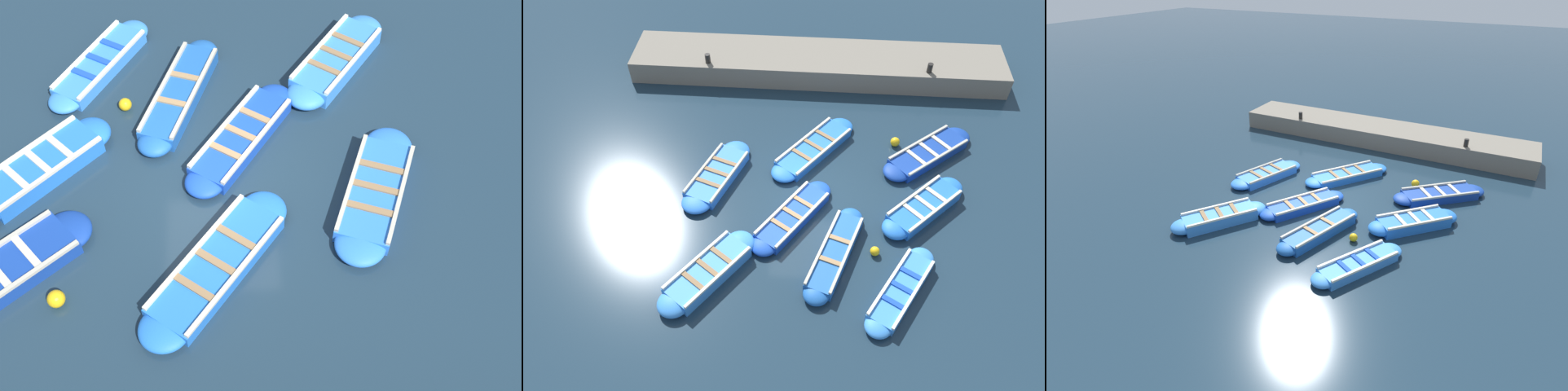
{
  "view_description": "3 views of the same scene",
  "coord_description": "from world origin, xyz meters",
  "views": [
    {
      "loc": [
        8.99,
        0.45,
        11.22
      ],
      "look_at": [
        0.94,
        0.83,
        0.48
      ],
      "focal_mm": 50.0,
      "sensor_mm": 36.0,
      "label": 1
    },
    {
      "loc": [
        -10.36,
        0.04,
        11.96
      ],
      "look_at": [
        -0.23,
        0.8,
        0.45
      ],
      "focal_mm": 35.0,
      "sensor_mm": 36.0,
      "label": 2
    },
    {
      "loc": [
        -12.21,
        -5.48,
        7.9
      ],
      "look_at": [
        -0.54,
        0.46,
        0.43
      ],
      "focal_mm": 28.0,
      "sensor_mm": 36.0,
      "label": 3
    }
  ],
  "objects": [
    {
      "name": "boat_inner_gap",
      "position": [
        2.23,
        -0.03,
        0.15
      ],
      "size": [
        3.63,
        3.04,
        0.35
      ],
      "color": "blue",
      "rests_on": "ground"
    },
    {
      "name": "buoy_orange_near",
      "position": [
        -1.86,
        -1.91,
        0.14
      ],
      "size": [
        0.27,
        0.27,
        0.27
      ],
      "primitive_type": "sphere",
      "color": "#EAB214",
      "rests_on": "ground"
    },
    {
      "name": "boat_bow_out",
      "position": [
        2.26,
        -3.84,
        0.16
      ],
      "size": [
        3.12,
        3.45,
        0.38
      ],
      "color": "navy",
      "rests_on": "ground"
    },
    {
      "name": "boat_far_corner",
      "position": [
        -2.06,
        -0.76,
        0.17
      ],
      "size": [
        3.59,
        1.85,
        0.4
      ],
      "color": "#1E59AD",
      "rests_on": "ground"
    },
    {
      "name": "boat_alongside",
      "position": [
        -3.1,
        -2.54,
        0.15
      ],
      "size": [
        3.16,
        2.28,
        0.36
      ],
      "color": "#3884E0",
      "rests_on": "ground"
    },
    {
      "name": "bollard_mid_north",
      "position": [
        5.94,
        4.15,
        1.02
      ],
      "size": [
        0.2,
        0.2,
        0.35
      ],
      "primitive_type": "cylinder",
      "color": "black",
      "rests_on": "quay_wall"
    },
    {
      "name": "boat_outer_right",
      "position": [
        -0.16,
        -3.44,
        0.19
      ],
      "size": [
        2.93,
        2.96,
        0.44
      ],
      "color": "blue",
      "rests_on": "ground"
    },
    {
      "name": "boat_centre",
      "position": [
        -0.79,
        0.5,
        0.15
      ],
      "size": [
        3.3,
        2.57,
        0.36
      ],
      "color": "#1947B7",
      "rests_on": "ground"
    },
    {
      "name": "quay_wall",
      "position": [
        6.79,
        0.0,
        0.42
      ],
      "size": [
        2.41,
        14.37,
        0.85
      ],
      "color": "slate",
      "rests_on": "ground"
    },
    {
      "name": "buoy_yellow_far",
      "position": [
        2.75,
        -2.79,
        0.16
      ],
      "size": [
        0.32,
        0.32,
        0.32
      ],
      "primitive_type": "sphere",
      "color": "#EAB214",
      "rests_on": "ground"
    },
    {
      "name": "boat_stern_in",
      "position": [
        0.73,
        3.03,
        0.16
      ],
      "size": [
        3.56,
        2.1,
        0.37
      ],
      "color": "blue",
      "rests_on": "ground"
    },
    {
      "name": "ground_plane",
      "position": [
        0.0,
        0.0,
        0.0
      ],
      "size": [
        120.0,
        120.0,
        0.0
      ],
      "primitive_type": "plane",
      "color": "#1C303F"
    },
    {
      "name": "boat_broadside",
      "position": [
        -2.94,
        2.67,
        0.2
      ],
      "size": [
        3.25,
        2.68,
        0.45
      ],
      "color": "#3884E0",
      "rests_on": "ground"
    },
    {
      "name": "bollard_north",
      "position": [
        5.94,
        -4.15,
        1.02
      ],
      "size": [
        0.2,
        0.2,
        0.35
      ],
      "primitive_type": "cylinder",
      "color": "black",
      "rests_on": "quay_wall"
    }
  ]
}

